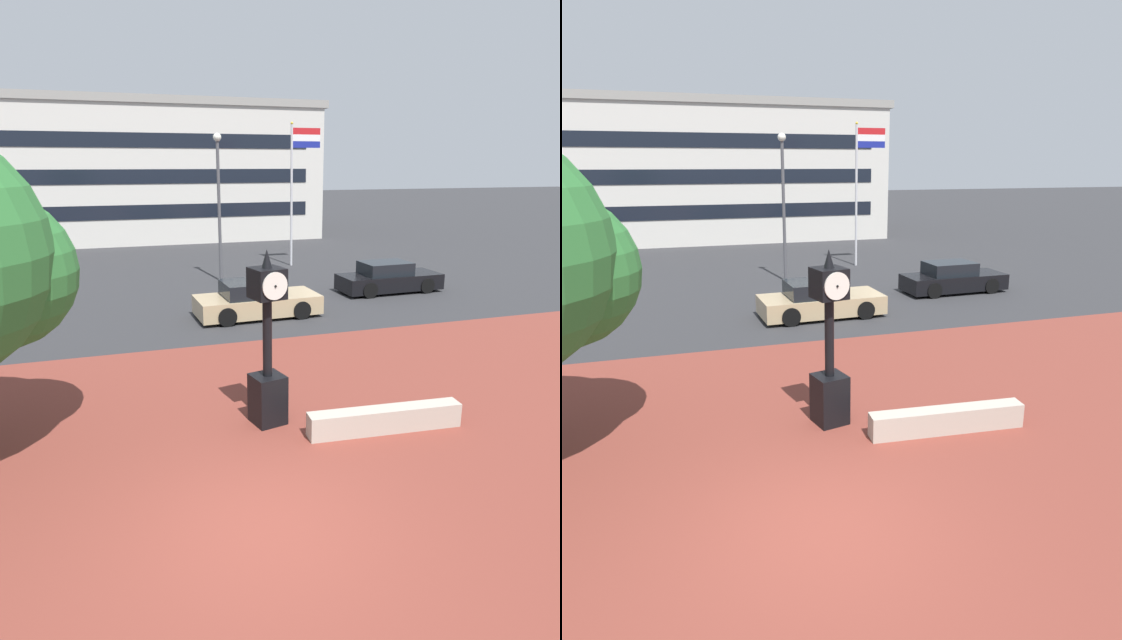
% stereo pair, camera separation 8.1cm
% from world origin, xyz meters
% --- Properties ---
extents(ground_plane, '(200.00, 200.00, 0.00)m').
position_xyz_m(ground_plane, '(0.00, 0.00, 0.00)').
color(ground_plane, '#2D2D30').
extents(plaza_brick_paving, '(44.00, 12.85, 0.01)m').
position_xyz_m(plaza_brick_paving, '(0.00, 2.43, 0.00)').
color(plaza_brick_paving, brown).
rests_on(plaza_brick_paving, ground).
extents(planter_wall, '(3.22, 0.65, 0.50)m').
position_xyz_m(planter_wall, '(3.25, 2.30, 0.25)').
color(planter_wall, '#ADA393').
rests_on(planter_wall, ground).
extents(street_clock, '(0.75, 0.77, 3.65)m').
position_xyz_m(street_clock, '(1.11, 3.40, 1.51)').
color(street_clock, black).
rests_on(street_clock, ground).
extents(car_street_near, '(4.38, 2.10, 1.28)m').
position_xyz_m(car_street_near, '(3.11, 11.58, 0.57)').
color(car_street_near, tan).
rests_on(car_street_near, ground).
extents(car_street_far, '(4.35, 1.90, 1.28)m').
position_xyz_m(car_street_far, '(9.46, 13.69, 0.57)').
color(car_street_far, black).
rests_on(car_street_far, ground).
extents(flagpole_primary, '(1.59, 0.14, 7.23)m').
position_xyz_m(flagpole_primary, '(7.80, 20.91, 4.33)').
color(flagpole_primary, silver).
rests_on(flagpole_primary, ground).
extents(civic_building, '(26.69, 12.61, 9.34)m').
position_xyz_m(civic_building, '(0.19, 36.74, 4.68)').
color(civic_building, beige).
rests_on(civic_building, ground).
extents(street_lamp_post, '(0.36, 0.36, 6.50)m').
position_xyz_m(street_lamp_post, '(3.22, 18.03, 3.99)').
color(street_lamp_post, '#4C4C51').
rests_on(street_lamp_post, ground).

